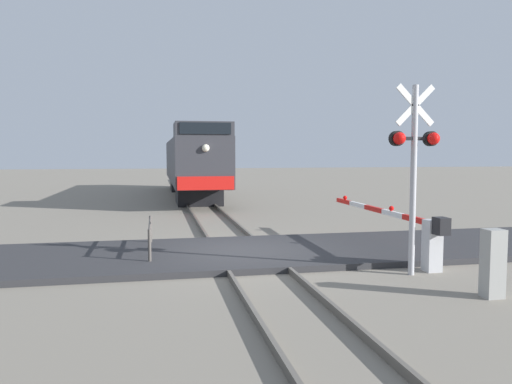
{
  "coord_description": "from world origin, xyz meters",
  "views": [
    {
      "loc": [
        -2.32,
        -13.11,
        2.8
      ],
      "look_at": [
        1.03,
        3.25,
        1.49
      ],
      "focal_mm": 34.5,
      "sensor_mm": 36.0,
      "label": 1
    }
  ],
  "objects_px": {
    "crossing_signal": "(414,156)",
    "guard_railing": "(150,234)",
    "utility_cabinet": "(493,264)",
    "locomotive": "(192,163)",
    "crossing_gate": "(412,230)"
  },
  "relations": [
    {
      "from": "locomotive",
      "to": "crossing_signal",
      "type": "bearing_deg",
      "value": -81.01
    },
    {
      "from": "locomotive",
      "to": "utility_cabinet",
      "type": "height_order",
      "value": "locomotive"
    },
    {
      "from": "crossing_gate",
      "to": "utility_cabinet",
      "type": "distance_m",
      "value": 3.13
    },
    {
      "from": "crossing_signal",
      "to": "guard_railing",
      "type": "xyz_separation_m",
      "value": [
        -5.93,
        3.31,
        -2.11
      ]
    },
    {
      "from": "locomotive",
      "to": "utility_cabinet",
      "type": "distance_m",
      "value": 24.09
    },
    {
      "from": "guard_railing",
      "to": "utility_cabinet",
      "type": "bearing_deg",
      "value": -38.77
    },
    {
      "from": "locomotive",
      "to": "crossing_signal",
      "type": "height_order",
      "value": "crossing_signal"
    },
    {
      "from": "crossing_gate",
      "to": "crossing_signal",
      "type": "bearing_deg",
      "value": -118.99
    },
    {
      "from": "crossing_signal",
      "to": "guard_railing",
      "type": "distance_m",
      "value": 7.11
    },
    {
      "from": "crossing_signal",
      "to": "utility_cabinet",
      "type": "relative_size",
      "value": 3.25
    },
    {
      "from": "crossing_gate",
      "to": "locomotive",
      "type": "bearing_deg",
      "value": 101.24
    },
    {
      "from": "locomotive",
      "to": "utility_cabinet",
      "type": "relative_size",
      "value": 13.73
    },
    {
      "from": "crossing_signal",
      "to": "guard_railing",
      "type": "bearing_deg",
      "value": 150.84
    },
    {
      "from": "crossing_gate",
      "to": "guard_railing",
      "type": "distance_m",
      "value": 6.92
    },
    {
      "from": "locomotive",
      "to": "guard_railing",
      "type": "distance_m",
      "value": 18.67
    }
  ]
}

